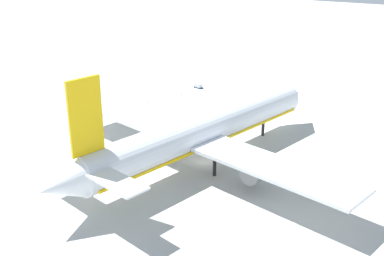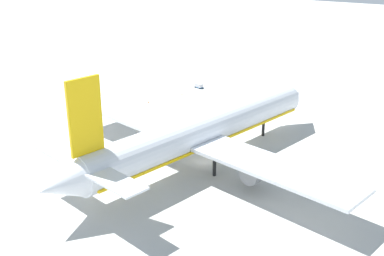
{
  "view_description": "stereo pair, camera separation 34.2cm",
  "coord_description": "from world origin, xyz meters",
  "px_view_note": "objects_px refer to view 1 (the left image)",
  "views": [
    {
      "loc": [
        -77.75,
        -44.46,
        42.54
      ],
      "look_at": [
        -0.52,
        2.49,
        7.31
      ],
      "focal_mm": 44.68,
      "sensor_mm": 36.0,
      "label": 1
    },
    {
      "loc": [
        -77.57,
        -44.75,
        42.54
      ],
      "look_at": [
        -0.52,
        2.49,
        7.31
      ],
      "focal_mm": 44.68,
      "sensor_mm": 36.0,
      "label": 2
    }
  ],
  "objects_px": {
    "airliner": "(200,132)",
    "traffic_cone_3": "(148,102)",
    "traffic_cone_0": "(181,94)",
    "baggage_cart_2": "(198,86)"
  },
  "relations": [
    {
      "from": "airliner",
      "to": "baggage_cart_2",
      "type": "relative_size",
      "value": 20.43
    },
    {
      "from": "traffic_cone_0",
      "to": "airliner",
      "type": "bearing_deg",
      "value": -142.92
    },
    {
      "from": "traffic_cone_3",
      "to": "baggage_cart_2",
      "type": "bearing_deg",
      "value": -12.8
    },
    {
      "from": "baggage_cart_2",
      "to": "airliner",
      "type": "bearing_deg",
      "value": -149.06
    },
    {
      "from": "airliner",
      "to": "traffic_cone_3",
      "type": "height_order",
      "value": "airliner"
    },
    {
      "from": "baggage_cart_2",
      "to": "traffic_cone_3",
      "type": "relative_size",
      "value": 6.35
    },
    {
      "from": "baggage_cart_2",
      "to": "traffic_cone_3",
      "type": "bearing_deg",
      "value": 167.2
    },
    {
      "from": "traffic_cone_0",
      "to": "traffic_cone_3",
      "type": "bearing_deg",
      "value": 159.19
    },
    {
      "from": "airliner",
      "to": "traffic_cone_3",
      "type": "xyz_separation_m",
      "value": [
        26.97,
        32.93,
        -6.89
      ]
    },
    {
      "from": "traffic_cone_3",
      "to": "airliner",
      "type": "bearing_deg",
      "value": -129.32
    }
  ]
}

